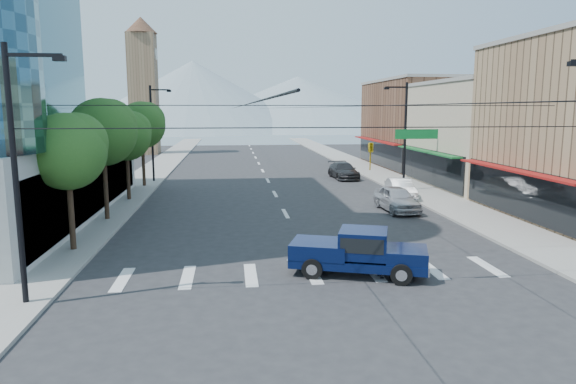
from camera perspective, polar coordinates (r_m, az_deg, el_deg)
name	(u,v)px	position (r m, az deg, el deg)	size (l,w,h in m)	color
ground	(323,285)	(20.61, 3.94, -10.23)	(160.00, 160.00, 0.00)	#28282B
sidewalk_left	(156,169)	(60.10, -14.46, 2.44)	(4.00, 120.00, 0.15)	gray
sidewalk_right	(363,167)	(61.50, 8.29, 2.78)	(4.00, 120.00, 0.15)	gray
shop_mid	(498,136)	(49.18, 22.33, 5.78)	(12.00, 14.00, 9.00)	tan
shop_far	(429,125)	(63.66, 15.43, 7.21)	(12.00, 18.00, 10.00)	brown
clock_tower	(143,84)	(82.23, -15.79, 11.51)	(4.80, 4.80, 20.40)	#8C6B4C
mountain_left	(194,96)	(169.55, -10.45, 10.46)	(80.00, 80.00, 22.00)	gray
mountain_right	(298,103)	(180.67, 1.10, 9.89)	(90.00, 90.00, 18.00)	gray
tree_near	(70,149)	(26.37, -23.03, 4.43)	(3.65, 3.64, 6.71)	black
tree_midnear	(105,130)	(33.10, -19.67, 6.50)	(4.09, 4.09, 7.52)	black
tree_midfar	(128,134)	(39.97, -17.35, 6.12)	(3.65, 3.64, 6.71)	black
tree_far	(143,124)	(46.83, -15.78, 7.32)	(4.09, 4.09, 7.52)	black
signal_rig	(335,171)	(18.62, 5.23, 2.36)	(21.80, 0.20, 9.00)	black
lamp_pole_nw	(153,130)	(49.66, -14.74, 6.70)	(2.00, 0.25, 9.00)	black
lamp_pole_ne	(404,133)	(43.54, 12.74, 6.47)	(2.00, 0.25, 9.00)	black
pickup_truck	(358,251)	(21.68, 7.75, -6.53)	(6.01, 3.68, 1.93)	#08133C
pedestrian	(381,257)	(21.51, 10.28, -7.16)	(0.62, 0.41, 1.70)	black
parked_car_near	(397,199)	(35.51, 11.99, -0.74)	(1.99, 4.95, 1.69)	#ADACB1
parked_car_mid	(401,189)	(40.34, 12.39, 0.32)	(1.63, 4.68, 1.54)	white
parked_car_far	(343,171)	(51.34, 6.19, 2.37)	(2.22, 5.45, 1.58)	#272729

